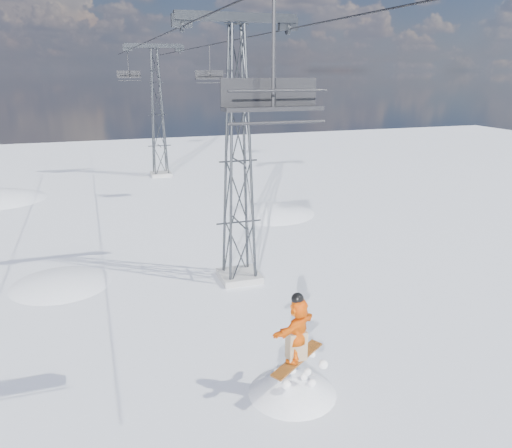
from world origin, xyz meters
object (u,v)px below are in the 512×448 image
(lift_tower_near, at_px, (238,162))
(lift_chair_near, at_px, (272,97))
(lift_tower_far, at_px, (158,115))
(snowboarder_jump, at_px, (291,437))

(lift_tower_near, relative_size, lift_chair_near, 4.20)
(lift_tower_far, bearing_deg, snowboarder_jump, -91.60)
(lift_chair_near, bearing_deg, lift_tower_far, 86.41)
(lift_chair_near, bearing_deg, lift_tower_near, 77.68)
(lift_tower_near, bearing_deg, snowboarder_jump, -96.21)
(lift_tower_near, distance_m, lift_tower_far, 25.00)
(snowboarder_jump, xyz_separation_m, lift_chair_near, (-1.26, -1.41, 10.27))
(lift_tower_far, distance_m, snowboarder_jump, 34.40)
(snowboarder_jump, distance_m, lift_chair_near, 10.44)
(lift_tower_near, distance_m, snowboarder_jump, 11.21)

